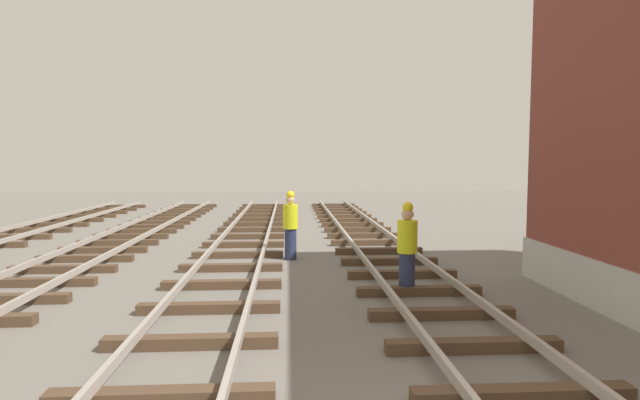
% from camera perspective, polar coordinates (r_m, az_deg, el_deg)
% --- Properties ---
extents(track_worker_foreground, '(0.40, 0.40, 1.87)m').
position_cam_1_polar(track_worker_foreground, '(10.39, 9.71, -5.37)').
color(track_worker_foreground, '#262D4C').
rests_on(track_worker_foreground, ground).
extents(track_worker_distant, '(0.40, 0.40, 1.87)m').
position_cam_1_polar(track_worker_distant, '(13.84, -3.31, -2.87)').
color(track_worker_distant, '#262D4C').
rests_on(track_worker_distant, ground).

